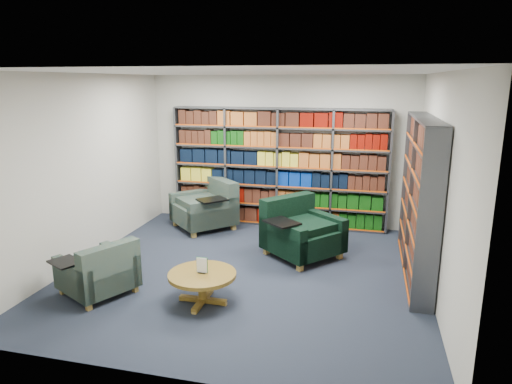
% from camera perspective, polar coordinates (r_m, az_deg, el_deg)
% --- Properties ---
extents(room_shell, '(5.02, 5.02, 2.82)m').
position_cam_1_polar(room_shell, '(6.26, -1.32, 1.85)').
color(room_shell, '#191E30').
rests_on(room_shell, ground).
extents(bookshelf_back, '(4.00, 0.28, 2.20)m').
position_cam_1_polar(bookshelf_back, '(8.56, 2.80, 3.00)').
color(bookshelf_back, '#47494F').
rests_on(bookshelf_back, ground).
extents(bookshelf_right, '(0.28, 2.50, 2.20)m').
position_cam_1_polar(bookshelf_right, '(6.74, 19.70, -0.73)').
color(bookshelf_right, '#47494F').
rests_on(bookshelf_right, ground).
extents(chair_teal_left, '(1.39, 1.39, 0.89)m').
position_cam_1_polar(chair_teal_left, '(8.60, -5.97, -2.05)').
color(chair_teal_left, '#022432').
rests_on(chair_teal_left, ground).
extents(chair_green_right, '(1.39, 1.39, 0.90)m').
position_cam_1_polar(chair_green_right, '(7.24, 5.37, -5.09)').
color(chair_green_right, black).
rests_on(chair_green_right, ground).
extents(chair_teal_front, '(1.08, 1.08, 0.73)m').
position_cam_1_polar(chair_teal_front, '(6.25, -18.86, -9.59)').
color(chair_teal_front, '#022432').
rests_on(chair_teal_front, ground).
extents(coffee_table, '(0.84, 0.84, 0.59)m').
position_cam_1_polar(coffee_table, '(5.75, -6.73, -10.76)').
color(coffee_table, olive).
rests_on(coffee_table, ground).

